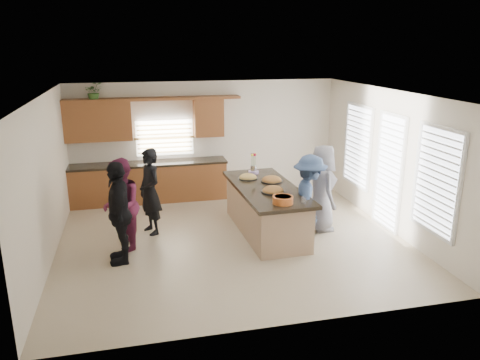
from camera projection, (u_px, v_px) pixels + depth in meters
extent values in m
plane|color=#C3AF91|center=(231.00, 239.00, 9.10)|extent=(6.50, 6.50, 0.00)
cube|color=silver|center=(206.00, 139.00, 11.51)|extent=(6.50, 0.02, 2.80)
cube|color=silver|center=(281.00, 230.00, 5.91)|extent=(6.50, 0.02, 2.80)
cube|color=silver|center=(46.00, 181.00, 8.00)|extent=(0.02, 6.00, 2.80)
cube|color=silver|center=(389.00, 160.00, 9.42)|extent=(0.02, 6.00, 2.80)
cube|color=white|center=(231.00, 94.00, 8.31)|extent=(6.50, 6.00, 0.02)
cube|color=brown|center=(150.00, 183.00, 11.18)|extent=(3.65, 0.62, 0.90)
cube|color=black|center=(149.00, 164.00, 11.05)|extent=(3.70, 0.65, 0.05)
cube|color=brown|center=(98.00, 121.00, 10.65)|extent=(1.50, 0.36, 0.90)
cube|color=brown|center=(208.00, 118.00, 11.20)|extent=(0.70, 0.36, 0.90)
cube|color=brown|center=(154.00, 99.00, 10.79)|extent=(4.05, 0.40, 0.06)
cube|color=brown|center=(165.00, 138.00, 11.24)|extent=(1.35, 0.08, 0.85)
cube|color=white|center=(358.00, 146.00, 10.62)|extent=(0.06, 1.10, 1.75)
cube|color=white|center=(389.00, 172.00, 9.38)|extent=(0.06, 0.85, 2.25)
cube|color=white|center=(437.00, 181.00, 7.91)|extent=(0.06, 1.10, 1.75)
cube|color=tan|center=(266.00, 211.00, 9.34)|extent=(1.09, 2.53, 0.88)
cube|color=black|center=(267.00, 188.00, 9.20)|extent=(1.25, 2.74, 0.07)
cube|color=black|center=(266.00, 230.00, 9.45)|extent=(1.01, 2.45, 0.08)
cylinder|color=black|center=(273.00, 192.00, 8.85)|extent=(0.45, 0.45, 0.02)
ellipsoid|color=#C27B3D|center=(273.00, 191.00, 8.85)|extent=(0.41, 0.41, 0.18)
cylinder|color=black|center=(272.00, 181.00, 9.53)|extent=(0.45, 0.45, 0.02)
ellipsoid|color=#C27B3D|center=(272.00, 180.00, 9.52)|extent=(0.41, 0.41, 0.18)
cylinder|color=black|center=(248.00, 178.00, 9.72)|extent=(0.40, 0.40, 0.02)
ellipsoid|color=tan|center=(248.00, 177.00, 9.72)|extent=(0.36, 0.36, 0.16)
cylinder|color=orange|center=(283.00, 200.00, 8.22)|extent=(0.37, 0.37, 0.13)
cylinder|color=#F4EFC2|center=(283.00, 197.00, 8.20)|extent=(0.30, 0.30, 0.04)
cylinder|color=white|center=(304.00, 200.00, 8.22)|extent=(0.09, 0.09, 0.11)
cylinder|color=#B793D6|center=(254.00, 172.00, 10.14)|extent=(0.23, 0.23, 0.05)
cylinder|color=silver|center=(254.00, 169.00, 10.12)|extent=(0.14, 0.14, 0.17)
imported|color=#40732E|center=(94.00, 92.00, 10.45)|extent=(0.45, 0.42, 0.43)
imported|color=black|center=(150.00, 192.00, 9.18)|extent=(0.62, 0.74, 1.72)
imported|color=maroon|center=(121.00, 205.00, 8.42)|extent=(0.67, 0.85, 1.71)
imported|color=black|center=(119.00, 213.00, 7.94)|extent=(0.48, 1.07, 1.80)
imported|color=#39517D|center=(309.00, 199.00, 8.79)|extent=(0.87, 1.21, 1.70)
imported|color=slate|center=(322.00, 188.00, 9.35)|extent=(0.57, 0.87, 1.75)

